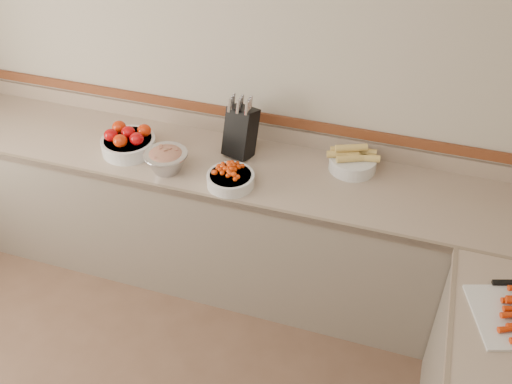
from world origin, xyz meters
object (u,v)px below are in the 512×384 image
(tomato_bowl, at_px, (128,142))
(rhubarb_bowl, at_px, (166,159))
(corn_bowl, at_px, (353,160))
(knife_block, at_px, (241,131))
(cherry_tomato_bowl, at_px, (231,178))

(tomato_bowl, bearing_deg, rhubarb_bowl, -19.70)
(corn_bowl, distance_m, rhubarb_bowl, 1.05)
(knife_block, height_order, tomato_bowl, knife_block)
(tomato_bowl, relative_size, corn_bowl, 1.07)
(cherry_tomato_bowl, bearing_deg, rhubarb_bowl, 177.46)
(cherry_tomato_bowl, bearing_deg, corn_bowl, 30.28)
(knife_block, xyz_separation_m, rhubarb_bowl, (-0.34, -0.29, -0.08))
(rhubarb_bowl, bearing_deg, corn_bowl, 18.66)
(tomato_bowl, distance_m, corn_bowl, 1.31)
(cherry_tomato_bowl, relative_size, corn_bowl, 0.88)
(tomato_bowl, distance_m, cherry_tomato_bowl, 0.70)
(knife_block, height_order, cherry_tomato_bowl, knife_block)
(tomato_bowl, height_order, rhubarb_bowl, tomato_bowl)
(rhubarb_bowl, bearing_deg, cherry_tomato_bowl, -2.54)
(knife_block, bearing_deg, corn_bowl, 3.92)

